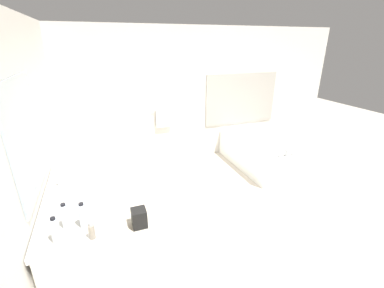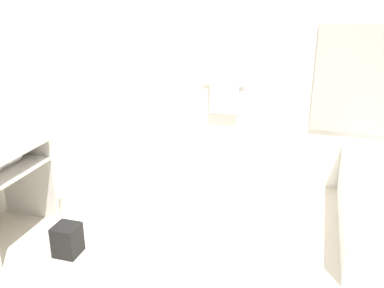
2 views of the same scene
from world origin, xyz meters
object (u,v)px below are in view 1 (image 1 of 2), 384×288
Objects in this scene: water_bottle_1 at (83,216)px; water_bottle_3 at (65,217)px; bathtub at (260,152)px; water_bottle_2 at (56,231)px; soap_dispenser at (92,231)px; waste_bin at (139,218)px.

water_bottle_1 is 0.15m from water_bottle_3.
bathtub is at bearing 31.54° from water_bottle_1.
bathtub is at bearing 31.51° from water_bottle_2.
water_bottle_3 is at bearing -150.13° from bathtub.
water_bottle_2 is at bearing -149.01° from water_bottle_1.
water_bottle_1 reaches higher than water_bottle_2.
soap_dispenser is at bearing -10.18° from water_bottle_2.
bathtub reaches higher than waste_bin.
water_bottle_2 is at bearing -109.73° from water_bottle_3.
water_bottle_2 is (-3.46, -2.12, 0.70)m from bathtub.
water_bottle_2 is 0.98× the size of water_bottle_3.
waste_bin is (-2.67, -1.06, -0.15)m from bathtub.
water_bottle_2 reaches higher than bathtub.
water_bottle_2 is 0.93× the size of waste_bin.
waste_bin is (0.52, 1.10, -0.81)m from soap_dispenser.
water_bottle_1 is at bearing 109.87° from soap_dispenser.
water_bottle_1 reaches higher than bathtub.
water_bottle_1 is 1.00× the size of water_bottle_3.
water_bottle_1 is at bearing -121.83° from waste_bin.
water_bottle_2 is 0.28m from soap_dispenser.
soap_dispenser is 1.46m from waste_bin.
water_bottle_1 is 1.02× the size of water_bottle_2.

